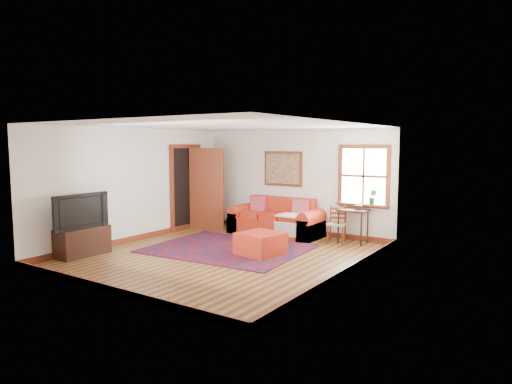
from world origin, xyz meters
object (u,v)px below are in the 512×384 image
Objects in this scene: red_leather_sofa at (277,222)px; side_table at (353,215)px; red_ottoman at (260,244)px; ladder_back_chair at (337,223)px; media_cabinet at (83,242)px.

red_leather_sofa is 3.00× the size of side_table.
red_leather_sofa reaches higher than side_table.
side_table is (1.88, 0.11, 0.33)m from red_leather_sofa.
side_table is (1.09, 2.02, 0.40)m from red_ottoman.
red_ottoman is at bearing -112.09° from ladder_back_chair.
ladder_back_chair is (1.56, -0.02, 0.15)m from red_leather_sofa.
red_leather_sofa is 2.91× the size of red_ottoman.
media_cabinet is at bearing -134.91° from red_ottoman.
red_ottoman is at bearing 34.92° from media_cabinet.
side_table is 5.59m from media_cabinet.
ladder_back_chair is at bearing -0.79° from red_leather_sofa.
ladder_back_chair is (-0.32, -0.13, -0.18)m from side_table.
red_ottoman is at bearing -67.50° from red_leather_sofa.
red_leather_sofa reaches higher than ladder_back_chair.
side_table reaches higher than red_ottoman.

